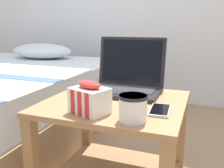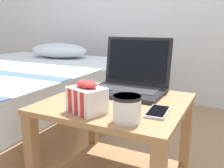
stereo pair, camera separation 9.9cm
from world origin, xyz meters
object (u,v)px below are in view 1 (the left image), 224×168
(snack_bag, at_px, (90,99))
(cell_phone, at_px, (160,110))
(laptop, at_px, (126,81))
(mug_front_left, at_px, (133,106))

(snack_bag, height_order, cell_phone, snack_bag)
(laptop, xyz_separation_m, snack_bag, (-0.03, -0.34, 0.00))
(cell_phone, bearing_deg, snack_bag, -156.47)
(laptop, bearing_deg, snack_bag, -94.71)
(mug_front_left, bearing_deg, laptop, 111.10)
(laptop, distance_m, snack_bag, 0.34)
(mug_front_left, xyz_separation_m, snack_bag, (-0.16, 0.02, 0.00))
(snack_bag, xyz_separation_m, cell_phone, (0.23, 0.10, -0.05))
(laptop, bearing_deg, mug_front_left, -68.90)
(laptop, height_order, cell_phone, laptop)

